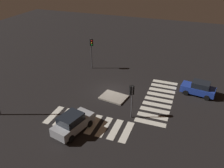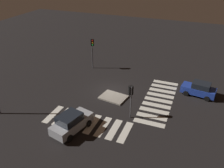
{
  "view_description": "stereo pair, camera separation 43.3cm",
  "coord_description": "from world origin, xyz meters",
  "px_view_note": "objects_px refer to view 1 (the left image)",
  "views": [
    {
      "loc": [
        8.91,
        -23.99,
        14.81
      ],
      "look_at": [
        0.0,
        0.0,
        1.0
      ],
      "focal_mm": 38.27,
      "sensor_mm": 36.0,
      "label": 1
    },
    {
      "loc": [
        9.31,
        -23.84,
        14.81
      ],
      "look_at": [
        0.0,
        0.0,
        1.0
      ],
      "focal_mm": 38.27,
      "sensor_mm": 36.0,
      "label": 2
    }
  ],
  "objects_px": {
    "traffic_island": "(114,97)",
    "traffic_light_west": "(91,47)",
    "car_blue": "(199,88)",
    "traffic_light_east": "(132,94)",
    "car_silver": "(73,123)"
  },
  "relations": [
    {
      "from": "car_blue",
      "to": "traffic_light_west",
      "type": "xyz_separation_m",
      "value": [
        -15.07,
        2.44,
        2.58
      ]
    },
    {
      "from": "car_blue",
      "to": "traffic_light_west",
      "type": "distance_m",
      "value": 15.48
    },
    {
      "from": "car_blue",
      "to": "traffic_light_east",
      "type": "xyz_separation_m",
      "value": [
        -6.33,
        -7.13,
        1.91
      ]
    },
    {
      "from": "traffic_light_west",
      "to": "car_blue",
      "type": "bearing_deg",
      "value": 36.92
    },
    {
      "from": "car_blue",
      "to": "traffic_light_west",
      "type": "relative_size",
      "value": 0.91
    },
    {
      "from": "car_silver",
      "to": "car_blue",
      "type": "bearing_deg",
      "value": -30.12
    },
    {
      "from": "traffic_island",
      "to": "traffic_light_west",
      "type": "height_order",
      "value": "traffic_light_west"
    },
    {
      "from": "car_blue",
      "to": "traffic_light_east",
      "type": "bearing_deg",
      "value": 57.17
    },
    {
      "from": "car_silver",
      "to": "traffic_light_west",
      "type": "distance_m",
      "value": 14.53
    },
    {
      "from": "traffic_island",
      "to": "traffic_light_west",
      "type": "relative_size",
      "value": 0.72
    },
    {
      "from": "traffic_light_east",
      "to": "traffic_light_west",
      "type": "bearing_deg",
      "value": 1.91
    },
    {
      "from": "traffic_island",
      "to": "traffic_light_east",
      "type": "bearing_deg",
      "value": -44.42
    },
    {
      "from": "traffic_island",
      "to": "car_blue",
      "type": "height_order",
      "value": "car_blue"
    },
    {
      "from": "traffic_light_west",
      "to": "traffic_light_east",
      "type": "relative_size",
      "value": 1.24
    },
    {
      "from": "car_silver",
      "to": "car_blue",
      "type": "height_order",
      "value": "car_silver"
    }
  ]
}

